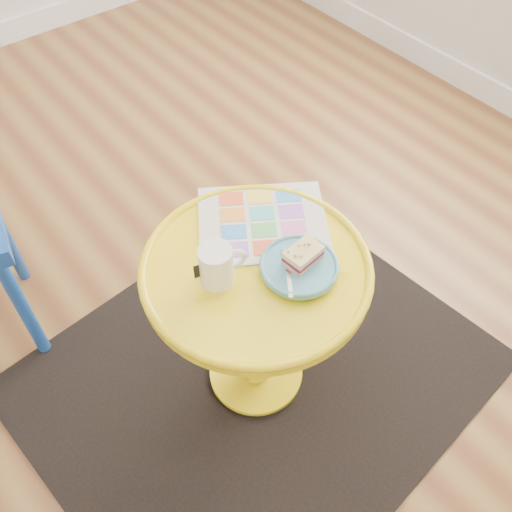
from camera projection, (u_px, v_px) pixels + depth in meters
floor at (127, 336)px, 1.86m from camera, size 4.00×4.00×0.00m
rug at (256, 373)px, 1.77m from camera, size 1.40×1.22×0.01m
side_table at (256, 303)px, 1.48m from camera, size 0.56×0.56×0.53m
newspaper at (263, 222)px, 1.46m from camera, size 0.43×0.41×0.01m
mug at (217, 265)px, 1.30m from camera, size 0.11×0.08×0.10m
plate at (299, 267)px, 1.34m from camera, size 0.19×0.19×0.02m
cake_slice at (303, 255)px, 1.33m from camera, size 0.09×0.07×0.04m
fork at (288, 271)px, 1.32m from camera, size 0.10×0.13×0.00m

